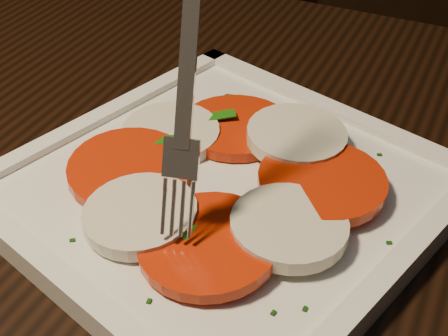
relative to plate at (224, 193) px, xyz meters
name	(u,v)px	position (x,y,z in m)	size (l,w,h in m)	color
plate	(224,193)	(0.00, 0.00, 0.00)	(0.27, 0.27, 0.01)	silver
caprese_salad	(224,175)	(0.00, 0.00, 0.02)	(0.24, 0.23, 0.02)	red
fork	(192,63)	(-0.01, -0.02, 0.11)	(0.04, 0.09, 0.17)	white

